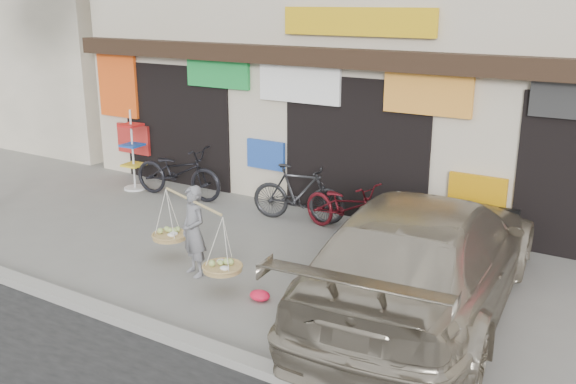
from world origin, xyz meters
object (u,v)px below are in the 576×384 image
Objects in this scene: street_vendor at (194,235)px; bike_1 at (299,193)px; display_rack at (133,158)px; bike_2 at (346,207)px; suv at (425,255)px; bike_0 at (178,172)px.

street_vendor is 2.98m from bike_1.
bike_1 is at bearing 1.42° from display_rack.
bike_2 is at bearing 88.55° from street_vendor.
suv is (2.27, -2.12, 0.32)m from bike_2.
display_rack is at bearing 87.57° from bike_0.
bike_2 is at bearing -48.42° from suv.
bike_1 is 4.23m from display_rack.
street_vendor is 1.13× the size of bike_1.
bike_0 is at bearing 2.74° from display_rack.
street_vendor is at bearing 172.60° from bike_2.
display_rack reaches higher than suv.
bike_2 is 3.12m from suv.
bike_2 is at bearing -109.87° from bike_1.
display_rack is (-4.18, 2.87, 0.08)m from street_vendor.
bike_2 is (1.14, 2.83, -0.14)m from street_vendor.
bike_1 is (0.05, 2.98, -0.09)m from street_vendor.
street_vendor is 5.07m from display_rack.
bike_1 is 1.10m from bike_2.
bike_0 is 2.98m from bike_1.
bike_0 is at bearing 103.04° from bike_2.
suv is (3.36, -2.27, 0.27)m from bike_1.
bike_2 is at bearing -96.64° from bike_0.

